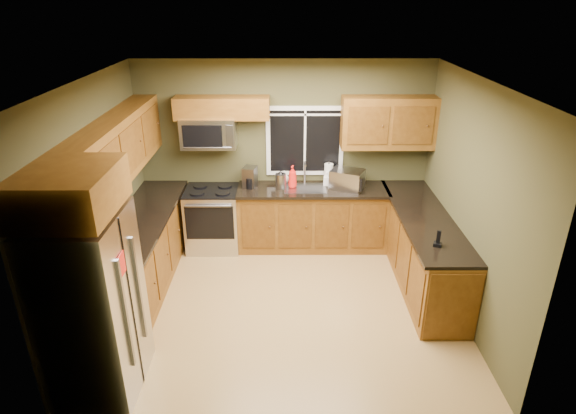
{
  "coord_description": "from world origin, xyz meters",
  "views": [
    {
      "loc": [
        0.03,
        -4.94,
        3.51
      ],
      "look_at": [
        0.05,
        0.35,
        1.15
      ],
      "focal_mm": 30.0,
      "sensor_mm": 36.0,
      "label": 1
    }
  ],
  "objects_px": {
    "soap_bottle_a": "(293,177)",
    "soap_bottle_c": "(284,177)",
    "paper_towel_roll": "(329,174)",
    "cordless_phone": "(438,241)",
    "soap_bottle_b": "(327,179)",
    "refrigerator": "(93,306)",
    "microwave": "(209,133)",
    "toaster_oven": "(347,179)",
    "range": "(213,218)",
    "coffee_maker": "(250,178)",
    "kettle": "(281,180)"
  },
  "relations": [
    {
      "from": "soap_bottle_a",
      "to": "soap_bottle_c",
      "type": "height_order",
      "value": "soap_bottle_a"
    },
    {
      "from": "refrigerator",
      "to": "microwave",
      "type": "bearing_deg",
      "value": 76.66
    },
    {
      "from": "toaster_oven",
      "to": "soap_bottle_b",
      "type": "xyz_separation_m",
      "value": [
        -0.28,
        0.13,
        -0.04
      ]
    },
    {
      "from": "refrigerator",
      "to": "soap_bottle_b",
      "type": "distance_m",
      "value": 3.74
    },
    {
      "from": "range",
      "to": "kettle",
      "type": "height_order",
      "value": "kettle"
    },
    {
      "from": "toaster_oven",
      "to": "kettle",
      "type": "relative_size",
      "value": 1.99
    },
    {
      "from": "kettle",
      "to": "soap_bottle_a",
      "type": "distance_m",
      "value": 0.18
    },
    {
      "from": "soap_bottle_c",
      "to": "soap_bottle_a",
      "type": "bearing_deg",
      "value": -54.72
    },
    {
      "from": "kettle",
      "to": "range",
      "type": "bearing_deg",
      "value": -179.79
    },
    {
      "from": "refrigerator",
      "to": "paper_towel_roll",
      "type": "height_order",
      "value": "refrigerator"
    },
    {
      "from": "refrigerator",
      "to": "paper_towel_roll",
      "type": "bearing_deg",
      "value": 51.28
    },
    {
      "from": "coffee_maker",
      "to": "soap_bottle_a",
      "type": "relative_size",
      "value": 0.92
    },
    {
      "from": "cordless_phone",
      "to": "soap_bottle_b",
      "type": "bearing_deg",
      "value": 120.48
    },
    {
      "from": "soap_bottle_c",
      "to": "cordless_phone",
      "type": "height_order",
      "value": "cordless_phone"
    },
    {
      "from": "soap_bottle_c",
      "to": "refrigerator",
      "type": "bearing_deg",
      "value": -120.1
    },
    {
      "from": "range",
      "to": "soap_bottle_b",
      "type": "relative_size",
      "value": 4.7
    },
    {
      "from": "paper_towel_roll",
      "to": "soap_bottle_a",
      "type": "xyz_separation_m",
      "value": [
        -0.53,
        -0.15,
        0.01
      ]
    },
    {
      "from": "kettle",
      "to": "soap_bottle_c",
      "type": "height_order",
      "value": "kettle"
    },
    {
      "from": "coffee_maker",
      "to": "soap_bottle_c",
      "type": "xyz_separation_m",
      "value": [
        0.49,
        0.15,
        -0.05
      ]
    },
    {
      "from": "coffee_maker",
      "to": "kettle",
      "type": "xyz_separation_m",
      "value": [
        0.44,
        -0.07,
        -0.01
      ]
    },
    {
      "from": "toaster_oven",
      "to": "cordless_phone",
      "type": "bearing_deg",
      "value": -64.88
    },
    {
      "from": "range",
      "to": "toaster_oven",
      "type": "bearing_deg",
      "value": 0.15
    },
    {
      "from": "refrigerator",
      "to": "range",
      "type": "height_order",
      "value": "refrigerator"
    },
    {
      "from": "refrigerator",
      "to": "paper_towel_roll",
      "type": "relative_size",
      "value": 5.42
    },
    {
      "from": "toaster_oven",
      "to": "soap_bottle_a",
      "type": "xyz_separation_m",
      "value": [
        -0.78,
        0.06,
        0.02
      ]
    },
    {
      "from": "coffee_maker",
      "to": "paper_towel_roll",
      "type": "height_order",
      "value": "paper_towel_roll"
    },
    {
      "from": "coffee_maker",
      "to": "soap_bottle_a",
      "type": "xyz_separation_m",
      "value": [
        0.61,
        -0.02,
        0.02
      ]
    },
    {
      "from": "toaster_oven",
      "to": "paper_towel_roll",
      "type": "height_order",
      "value": "paper_towel_roll"
    },
    {
      "from": "refrigerator",
      "to": "soap_bottle_a",
      "type": "relative_size",
      "value": 5.56
    },
    {
      "from": "microwave",
      "to": "soap_bottle_c",
      "type": "relative_size",
      "value": 4.12
    },
    {
      "from": "kettle",
      "to": "coffee_maker",
      "type": "bearing_deg",
      "value": 170.61
    },
    {
      "from": "coffee_maker",
      "to": "soap_bottle_b",
      "type": "distance_m",
      "value": 1.11
    },
    {
      "from": "refrigerator",
      "to": "kettle",
      "type": "xyz_separation_m",
      "value": [
        1.69,
        2.77,
        0.17
      ]
    },
    {
      "from": "range",
      "to": "microwave",
      "type": "distance_m",
      "value": 1.27
    },
    {
      "from": "refrigerator",
      "to": "cordless_phone",
      "type": "distance_m",
      "value": 3.6
    },
    {
      "from": "paper_towel_roll",
      "to": "soap_bottle_b",
      "type": "distance_m",
      "value": 0.1
    },
    {
      "from": "range",
      "to": "microwave",
      "type": "relative_size",
      "value": 1.23
    },
    {
      "from": "microwave",
      "to": "paper_towel_roll",
      "type": "distance_m",
      "value": 1.82
    },
    {
      "from": "refrigerator",
      "to": "soap_bottle_c",
      "type": "relative_size",
      "value": 9.75
    },
    {
      "from": "soap_bottle_c",
      "to": "soap_bottle_b",
      "type": "bearing_deg",
      "value": -8.97
    },
    {
      "from": "refrigerator",
      "to": "paper_towel_roll",
      "type": "xyz_separation_m",
      "value": [
        2.39,
        2.98,
        0.19
      ]
    },
    {
      "from": "microwave",
      "to": "coffee_maker",
      "type": "height_order",
      "value": "microwave"
    },
    {
      "from": "soap_bottle_a",
      "to": "refrigerator",
      "type": "bearing_deg",
      "value": -123.3
    },
    {
      "from": "range",
      "to": "soap_bottle_c",
      "type": "bearing_deg",
      "value": 12.38
    },
    {
      "from": "soap_bottle_a",
      "to": "soap_bottle_c",
      "type": "bearing_deg",
      "value": 125.28
    },
    {
      "from": "soap_bottle_a",
      "to": "cordless_phone",
      "type": "height_order",
      "value": "soap_bottle_a"
    },
    {
      "from": "toaster_oven",
      "to": "soap_bottle_b",
      "type": "distance_m",
      "value": 0.31
    },
    {
      "from": "coffee_maker",
      "to": "soap_bottle_a",
      "type": "height_order",
      "value": "soap_bottle_a"
    },
    {
      "from": "range",
      "to": "toaster_oven",
      "type": "relative_size",
      "value": 1.73
    },
    {
      "from": "paper_towel_roll",
      "to": "toaster_oven",
      "type": "bearing_deg",
      "value": -39.41
    }
  ]
}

